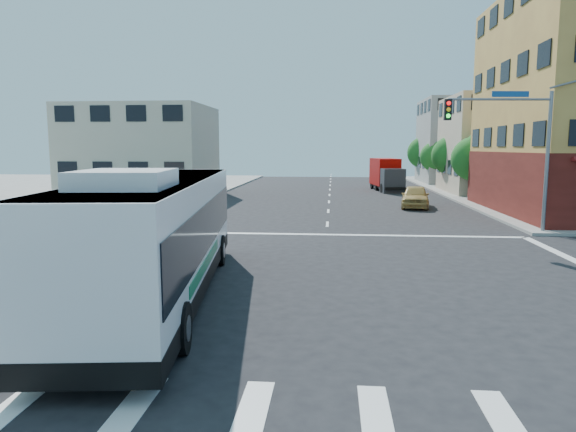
{
  "coord_description": "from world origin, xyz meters",
  "views": [
    {
      "loc": [
        0.26,
        -15.6,
        4.28
      ],
      "look_at": [
        -1.44,
        3.97,
        1.65
      ],
      "focal_mm": 32.0,
      "sensor_mm": 36.0,
      "label": 1
    }
  ],
  "objects": [
    {
      "name": "ground",
      "position": [
        0.0,
        0.0,
        0.0
      ],
      "size": [
        120.0,
        120.0,
        0.0
      ],
      "primitive_type": "plane",
      "color": "black",
      "rests_on": "ground"
    },
    {
      "name": "building_east_near",
      "position": [
        16.98,
        33.98,
        4.51
      ],
      "size": [
        12.06,
        10.06,
        9.0
      ],
      "color": "#BEAA91",
      "rests_on": "ground"
    },
    {
      "name": "building_east_far",
      "position": [
        16.98,
        47.98,
        5.01
      ],
      "size": [
        12.06,
        10.06,
        10.0
      ],
      "color": "gray",
      "rests_on": "ground"
    },
    {
      "name": "building_west",
      "position": [
        -17.02,
        29.98,
        4.01
      ],
      "size": [
        12.06,
        10.06,
        8.0
      ],
      "color": "beige",
      "rests_on": "ground"
    },
    {
      "name": "signal_mast_ne",
      "position": [
        9.08,
        10.62,
        4.98
      ],
      "size": [
        7.91,
        1.13,
        8.07
      ],
      "color": "slate",
      "rests_on": "ground"
    },
    {
      "name": "street_tree_a",
      "position": [
        11.9,
        27.92,
        3.59
      ],
      "size": [
        3.6,
        3.6,
        5.53
      ],
      "color": "#382414",
      "rests_on": "ground"
    },
    {
      "name": "street_tree_b",
      "position": [
        11.9,
        35.92,
        3.75
      ],
      "size": [
        3.8,
        3.8,
        5.79
      ],
      "color": "#382414",
      "rests_on": "ground"
    },
    {
      "name": "street_tree_c",
      "position": [
        11.9,
        43.92,
        3.46
      ],
      "size": [
        3.4,
        3.4,
        5.29
      ],
      "color": "#382414",
      "rests_on": "ground"
    },
    {
      "name": "street_tree_d",
      "position": [
        11.9,
        51.92,
        3.88
      ],
      "size": [
        4.0,
        4.0,
        6.03
      ],
      "color": "#382414",
      "rests_on": "ground"
    },
    {
      "name": "transit_bus",
      "position": [
        -4.6,
        -1.7,
        1.86
      ],
      "size": [
        4.25,
        13.07,
        3.8
      ],
      "rotation": [
        0.0,
        0.0,
        0.12
      ],
      "color": "black",
      "rests_on": "ground"
    },
    {
      "name": "box_truck",
      "position": [
        5.61,
        36.15,
        1.55
      ],
      "size": [
        2.93,
        7.29,
        3.19
      ],
      "rotation": [
        0.0,
        0.0,
        0.13
      ],
      "color": "#2A2A2F",
      "rests_on": "ground"
    },
    {
      "name": "parked_car",
      "position": [
        6.2,
        21.73,
        0.8
      ],
      "size": [
        2.6,
        4.93,
        1.6
      ],
      "primitive_type": "imported",
      "rotation": [
        0.0,
        0.0,
        -0.16
      ],
      "color": "tan",
      "rests_on": "ground"
    }
  ]
}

